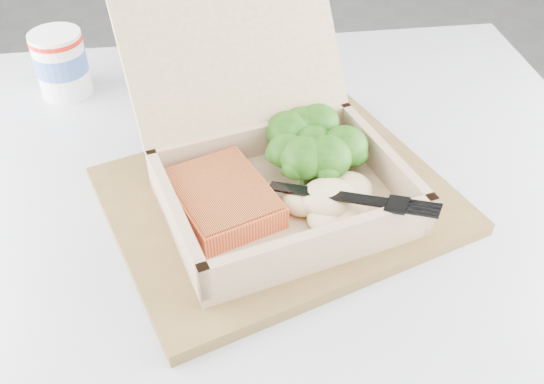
{
  "coord_description": "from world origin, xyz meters",
  "views": [
    {
      "loc": [
        0.68,
        -0.89,
        1.13
      ],
      "look_at": [
        0.69,
        -0.46,
        0.76
      ],
      "focal_mm": 40.0,
      "sensor_mm": 36.0,
      "label": 1
    }
  ],
  "objects_px": {
    "serving_tray": "(280,200)",
    "takeout_container": "(266,144)",
    "paper_cup": "(61,62)",
    "cafe_table": "(283,322)"
  },
  "relations": [
    {
      "from": "serving_tray",
      "to": "takeout_container",
      "type": "height_order",
      "value": "takeout_container"
    },
    {
      "from": "paper_cup",
      "to": "cafe_table",
      "type": "bearing_deg",
      "value": -39.38
    },
    {
      "from": "paper_cup",
      "to": "takeout_container",
      "type": "bearing_deg",
      "value": -37.5
    },
    {
      "from": "takeout_container",
      "to": "paper_cup",
      "type": "bearing_deg",
      "value": 119.78
    },
    {
      "from": "serving_tray",
      "to": "paper_cup",
      "type": "height_order",
      "value": "paper_cup"
    },
    {
      "from": "cafe_table",
      "to": "paper_cup",
      "type": "xyz_separation_m",
      "value": [
        -0.28,
        0.23,
        0.23
      ]
    },
    {
      "from": "cafe_table",
      "to": "takeout_container",
      "type": "xyz_separation_m",
      "value": [
        -0.02,
        0.03,
        0.25
      ]
    },
    {
      "from": "serving_tray",
      "to": "paper_cup",
      "type": "distance_m",
      "value": 0.35
    },
    {
      "from": "paper_cup",
      "to": "serving_tray",
      "type": "bearing_deg",
      "value": -38.94
    },
    {
      "from": "takeout_container",
      "to": "paper_cup",
      "type": "height_order",
      "value": "takeout_container"
    }
  ]
}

